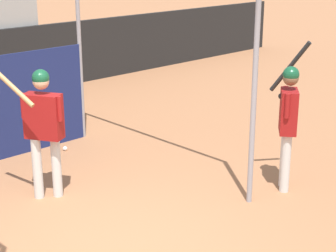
# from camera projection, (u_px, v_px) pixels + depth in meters

# --- Properties ---
(ground_plane) EXTENTS (60.00, 60.00, 0.00)m
(ground_plane) POSITION_uv_depth(u_px,v_px,m) (105.00, 249.00, 6.34)
(ground_plane) COLOR #9E6642
(player_batter) EXTENTS (0.80, 0.76, 1.94)m
(player_batter) POSITION_uv_depth(u_px,v_px,m) (43.00, 121.00, 7.34)
(player_batter) COLOR silver
(player_batter) RESTS_ON ground
(player_waiting) EXTENTS (0.61, 0.70, 2.06)m
(player_waiting) POSITION_uv_depth(u_px,v_px,m) (288.00, 117.00, 7.61)
(player_waiting) COLOR silver
(player_waiting) RESTS_ON ground
(baseball) EXTENTS (0.07, 0.07, 0.07)m
(baseball) POSITION_uv_depth(u_px,v_px,m) (65.00, 148.00, 9.38)
(baseball) COLOR white
(baseball) RESTS_ON ground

